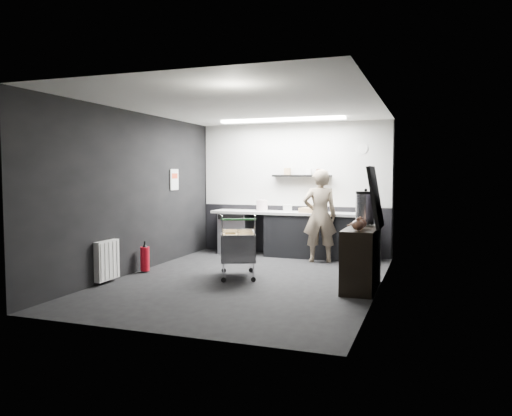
% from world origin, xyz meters
% --- Properties ---
extents(floor, '(5.50, 5.50, 0.00)m').
position_xyz_m(floor, '(0.00, 0.00, 0.00)').
color(floor, black).
rests_on(floor, ground).
extents(ceiling, '(5.50, 5.50, 0.00)m').
position_xyz_m(ceiling, '(0.00, 0.00, 2.70)').
color(ceiling, white).
rests_on(ceiling, wall_back).
extents(wall_back, '(5.50, 0.00, 5.50)m').
position_xyz_m(wall_back, '(0.00, 2.75, 1.35)').
color(wall_back, black).
rests_on(wall_back, floor).
extents(wall_front, '(5.50, 0.00, 5.50)m').
position_xyz_m(wall_front, '(0.00, -2.75, 1.35)').
color(wall_front, black).
rests_on(wall_front, floor).
extents(wall_left, '(0.00, 5.50, 5.50)m').
position_xyz_m(wall_left, '(-2.00, 0.00, 1.35)').
color(wall_left, black).
rests_on(wall_left, floor).
extents(wall_right, '(0.00, 5.50, 5.50)m').
position_xyz_m(wall_right, '(2.00, 0.00, 1.35)').
color(wall_right, black).
rests_on(wall_right, floor).
extents(kitchen_wall_panel, '(3.95, 0.02, 1.70)m').
position_xyz_m(kitchen_wall_panel, '(0.00, 2.73, 1.85)').
color(kitchen_wall_panel, silver).
rests_on(kitchen_wall_panel, wall_back).
extents(dado_panel, '(3.95, 0.02, 1.00)m').
position_xyz_m(dado_panel, '(0.00, 2.73, 0.50)').
color(dado_panel, black).
rests_on(dado_panel, wall_back).
extents(floating_shelf, '(1.20, 0.22, 0.04)m').
position_xyz_m(floating_shelf, '(0.20, 2.62, 1.62)').
color(floating_shelf, black).
rests_on(floating_shelf, wall_back).
extents(wall_clock, '(0.20, 0.03, 0.20)m').
position_xyz_m(wall_clock, '(1.40, 2.72, 2.15)').
color(wall_clock, white).
rests_on(wall_clock, wall_back).
extents(poster, '(0.02, 0.30, 0.40)m').
position_xyz_m(poster, '(-1.98, 1.30, 1.55)').
color(poster, silver).
rests_on(poster, wall_left).
extents(poster_red_band, '(0.02, 0.22, 0.10)m').
position_xyz_m(poster_red_band, '(-1.98, 1.30, 1.62)').
color(poster_red_band, red).
rests_on(poster_red_band, poster).
extents(radiator, '(0.10, 0.50, 0.60)m').
position_xyz_m(radiator, '(-1.94, -0.90, 0.35)').
color(radiator, white).
rests_on(radiator, wall_left).
extents(ceiling_strip, '(2.40, 0.20, 0.04)m').
position_xyz_m(ceiling_strip, '(0.00, 1.85, 2.67)').
color(ceiling_strip, white).
rests_on(ceiling_strip, ceiling).
extents(prep_counter, '(3.20, 0.61, 0.90)m').
position_xyz_m(prep_counter, '(0.14, 2.42, 0.46)').
color(prep_counter, black).
rests_on(prep_counter, floor).
extents(person, '(0.73, 0.59, 1.75)m').
position_xyz_m(person, '(0.72, 1.97, 0.87)').
color(person, '#BAAD93').
rests_on(person, floor).
extents(shopping_cart, '(0.86, 1.10, 0.99)m').
position_xyz_m(shopping_cart, '(-0.22, 0.17, 0.47)').
color(shopping_cart, silver).
rests_on(shopping_cart, floor).
extents(sideboard, '(0.51, 1.18, 1.77)m').
position_xyz_m(sideboard, '(1.77, 0.04, 0.56)').
color(sideboard, black).
rests_on(sideboard, floor).
extents(fire_extinguisher, '(0.15, 0.15, 0.50)m').
position_xyz_m(fire_extinguisher, '(-1.85, 0.02, 0.24)').
color(fire_extinguisher, '#B90C1B').
rests_on(fire_extinguisher, floor).
extents(cardboard_box, '(0.51, 0.43, 0.09)m').
position_xyz_m(cardboard_box, '(0.49, 2.37, 0.95)').
color(cardboard_box, tan).
rests_on(cardboard_box, prep_counter).
extents(pink_tub, '(0.23, 0.23, 0.23)m').
position_xyz_m(pink_tub, '(-0.58, 2.42, 1.01)').
color(pink_tub, white).
rests_on(pink_tub, prep_counter).
extents(white_container, '(0.20, 0.18, 0.15)m').
position_xyz_m(white_container, '(-0.02, 2.37, 0.98)').
color(white_container, white).
rests_on(white_container, prep_counter).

